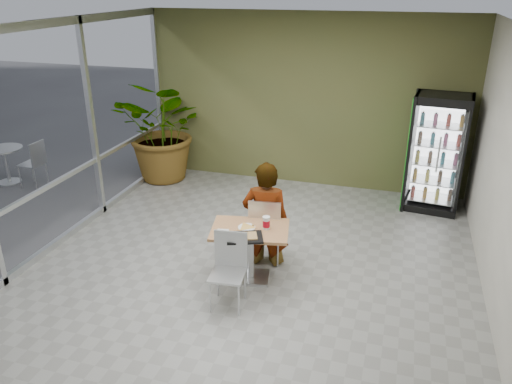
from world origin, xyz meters
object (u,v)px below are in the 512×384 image
at_px(dining_table, 250,243).
at_px(potted_plant, 166,130).
at_px(chair_near, 229,263).
at_px(chair_far, 265,226).
at_px(soda_cup, 266,223).
at_px(seated_woman, 266,223).
at_px(cafeteria_tray, 245,237).
at_px(beverage_fridge, 437,154).

distance_m(dining_table, potted_plant, 4.04).
bearing_deg(potted_plant, chair_near, -54.32).
xyz_separation_m(chair_far, soda_cup, (0.12, -0.40, 0.25)).
height_order(chair_far, seated_woman, seated_woman).
xyz_separation_m(chair_near, potted_plant, (-2.56, 3.57, 0.46)).
bearing_deg(cafeteria_tray, chair_far, 84.88).
xyz_separation_m(soda_cup, cafeteria_tray, (-0.19, -0.33, -0.07)).
relative_size(chair_far, seated_woman, 0.55).
xyz_separation_m(chair_far, cafeteria_tray, (-0.06, -0.72, 0.19)).
xyz_separation_m(seated_woman, potted_plant, (-2.72, 2.51, 0.41)).
height_order(dining_table, cafeteria_tray, cafeteria_tray).
bearing_deg(cafeteria_tray, beverage_fridge, 55.31).
bearing_deg(cafeteria_tray, dining_table, 93.38).
bearing_deg(dining_table, chair_far, 79.72).
xyz_separation_m(seated_woman, beverage_fridge, (2.26, 2.57, 0.40)).
bearing_deg(seated_woman, beverage_fridge, -138.66).
xyz_separation_m(dining_table, soda_cup, (0.20, 0.05, 0.30)).
distance_m(chair_near, potted_plant, 4.41).
bearing_deg(chair_far, beverage_fridge, -137.92).
relative_size(seated_woman, beverage_fridge, 0.90).
distance_m(beverage_fridge, potted_plant, 4.98).
bearing_deg(seated_woman, potted_plant, -50.04).
distance_m(dining_table, soda_cup, 0.36).
height_order(soda_cup, beverage_fridge, beverage_fridge).
distance_m(dining_table, chair_near, 0.56).
bearing_deg(seated_woman, dining_table, 74.98).
height_order(chair_near, beverage_fridge, beverage_fridge).
distance_m(seated_woman, beverage_fridge, 3.45).
distance_m(chair_far, soda_cup, 0.49).
relative_size(soda_cup, beverage_fridge, 0.09).
distance_m(chair_near, seated_woman, 1.07).
bearing_deg(chair_near, seated_woman, 75.88).
distance_m(soda_cup, beverage_fridge, 3.70).
bearing_deg(soda_cup, chair_near, -115.71).
relative_size(dining_table, cafeteria_tray, 2.47).
distance_m(chair_far, chair_near, 1.02).
distance_m(soda_cup, cafeteria_tray, 0.38).
height_order(chair_far, potted_plant, potted_plant).
xyz_separation_m(cafeteria_tray, potted_plant, (-2.67, 3.29, 0.24)).
xyz_separation_m(chair_far, seated_woman, (-0.01, 0.05, 0.01)).
height_order(dining_table, chair_far, chair_far).
bearing_deg(potted_plant, beverage_fridge, 0.65).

